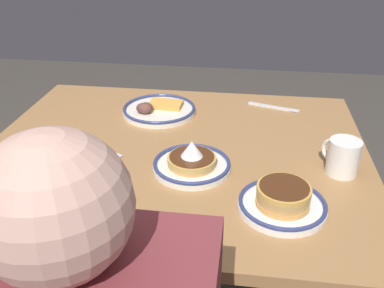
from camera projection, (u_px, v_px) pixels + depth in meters
name	position (u px, v px, depth m)	size (l,w,h in m)	color
dining_table	(175.00, 175.00, 1.29)	(1.12, 0.94, 0.74)	#9E7042
plate_near_main	(158.00, 109.00, 1.47)	(0.25, 0.25, 0.05)	silver
plate_center_pancakes	(192.00, 163.00, 1.14)	(0.21, 0.21, 0.09)	silver
plate_far_companion	(283.00, 201.00, 0.98)	(0.21, 0.21, 0.06)	white
coffee_mug	(343.00, 156.00, 1.12)	(0.09, 0.10, 0.10)	white
fork_near	(274.00, 107.00, 1.52)	(0.18, 0.07, 0.01)	silver
butter_knife	(93.00, 147.00, 1.26)	(0.21, 0.11, 0.01)	silver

